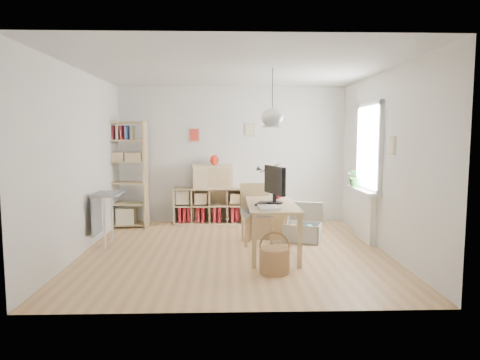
{
  "coord_description": "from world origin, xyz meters",
  "views": [
    {
      "loc": [
        -0.1,
        -6.32,
        1.75
      ],
      "look_at": [
        0.1,
        0.3,
        1.05
      ],
      "focal_mm": 32.0,
      "sensor_mm": 36.0,
      "label": 1
    }
  ],
  "objects_px": {
    "storage_chest": "(303,228)",
    "monitor": "(275,182)",
    "drawer_chest": "(212,176)",
    "chair": "(256,209)",
    "cube_shelf": "(209,208)",
    "desk": "(272,210)",
    "tall_bookshelf": "(125,170)"
  },
  "relations": [
    {
      "from": "cube_shelf",
      "to": "storage_chest",
      "type": "distance_m",
      "value": 2.19
    },
    {
      "from": "desk",
      "to": "chair",
      "type": "bearing_deg",
      "value": 105.78
    },
    {
      "from": "tall_bookshelf",
      "to": "chair",
      "type": "bearing_deg",
      "value": -28.37
    },
    {
      "from": "tall_bookshelf",
      "to": "monitor",
      "type": "distance_m",
      "value": 3.27
    },
    {
      "from": "cube_shelf",
      "to": "storage_chest",
      "type": "xyz_separation_m",
      "value": [
        1.64,
        -1.46,
        -0.1
      ]
    },
    {
      "from": "chair",
      "to": "storage_chest",
      "type": "xyz_separation_m",
      "value": [
        0.8,
        0.12,
        -0.35
      ]
    },
    {
      "from": "cube_shelf",
      "to": "monitor",
      "type": "height_order",
      "value": "monitor"
    },
    {
      "from": "storage_chest",
      "to": "monitor",
      "type": "distance_m",
      "value": 1.28
    },
    {
      "from": "chair",
      "to": "storage_chest",
      "type": "relative_size",
      "value": 1.17
    },
    {
      "from": "desk",
      "to": "storage_chest",
      "type": "relative_size",
      "value": 1.82
    },
    {
      "from": "tall_bookshelf",
      "to": "chair",
      "type": "height_order",
      "value": "tall_bookshelf"
    },
    {
      "from": "desk",
      "to": "monitor",
      "type": "relative_size",
      "value": 2.44
    },
    {
      "from": "chair",
      "to": "monitor",
      "type": "relative_size",
      "value": 1.57
    },
    {
      "from": "desk",
      "to": "drawer_chest",
      "type": "height_order",
      "value": "drawer_chest"
    },
    {
      "from": "storage_chest",
      "to": "drawer_chest",
      "type": "height_order",
      "value": "drawer_chest"
    },
    {
      "from": "desk",
      "to": "chair",
      "type": "distance_m",
      "value": 0.69
    },
    {
      "from": "monitor",
      "to": "chair",
      "type": "bearing_deg",
      "value": 91.49
    },
    {
      "from": "drawer_chest",
      "to": "cube_shelf",
      "type": "bearing_deg",
      "value": 145.17
    },
    {
      "from": "storage_chest",
      "to": "drawer_chest",
      "type": "relative_size",
      "value": 1.06
    },
    {
      "from": "monitor",
      "to": "desk",
      "type": "bearing_deg",
      "value": 177.37
    },
    {
      "from": "desk",
      "to": "tall_bookshelf",
      "type": "relative_size",
      "value": 0.75
    },
    {
      "from": "desk",
      "to": "storage_chest",
      "type": "bearing_deg",
      "value": 51.47
    },
    {
      "from": "chair",
      "to": "drawer_chest",
      "type": "height_order",
      "value": "drawer_chest"
    },
    {
      "from": "chair",
      "to": "monitor",
      "type": "distance_m",
      "value": 0.85
    },
    {
      "from": "tall_bookshelf",
      "to": "desk",
      "type": "bearing_deg",
      "value": -37.01
    },
    {
      "from": "tall_bookshelf",
      "to": "drawer_chest",
      "type": "distance_m",
      "value": 1.67
    },
    {
      "from": "tall_bookshelf",
      "to": "cube_shelf",
      "type": "bearing_deg",
      "value": 10.19
    },
    {
      "from": "cube_shelf",
      "to": "tall_bookshelf",
      "type": "relative_size",
      "value": 0.7
    },
    {
      "from": "desk",
      "to": "storage_chest",
      "type": "xyz_separation_m",
      "value": [
        0.61,
        0.77,
        -0.45
      ]
    },
    {
      "from": "desk",
      "to": "tall_bookshelf",
      "type": "height_order",
      "value": "tall_bookshelf"
    },
    {
      "from": "chair",
      "to": "cube_shelf",
      "type": "bearing_deg",
      "value": 112.25
    },
    {
      "from": "desk",
      "to": "drawer_chest",
      "type": "distance_m",
      "value": 2.4
    }
  ]
}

